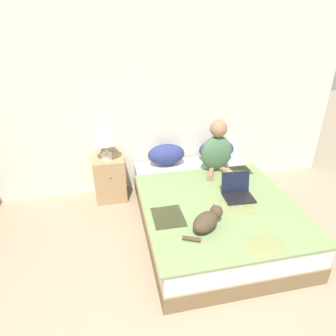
% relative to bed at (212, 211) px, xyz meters
% --- Properties ---
extents(wall_back, '(5.77, 0.05, 2.55)m').
position_rel_bed_xyz_m(wall_back, '(-0.71, 1.15, 1.05)').
color(wall_back, silver).
rests_on(wall_back, ground_plane).
extents(bed, '(1.66, 2.15, 0.45)m').
position_rel_bed_xyz_m(bed, '(0.00, 0.00, 0.00)').
color(bed, brown).
rests_on(bed, ground_plane).
extents(pillow_near, '(0.51, 0.30, 0.28)m').
position_rel_bed_xyz_m(pillow_near, '(-0.36, 0.90, 0.37)').
color(pillow_near, navy).
rests_on(pillow_near, bed).
extents(pillow_far, '(0.51, 0.30, 0.28)m').
position_rel_bed_xyz_m(pillow_far, '(0.36, 0.90, 0.37)').
color(pillow_far, navy).
rests_on(pillow_far, bed).
extents(person_sitting, '(0.41, 0.40, 0.69)m').
position_rel_bed_xyz_m(person_sitting, '(0.24, 0.58, 0.52)').
color(person_sitting, '#476B4C').
rests_on(person_sitting, bed).
extents(cat_tabby, '(0.47, 0.34, 0.20)m').
position_rel_bed_xyz_m(cat_tabby, '(-0.27, -0.56, 0.33)').
color(cat_tabby, '#473828').
rests_on(cat_tabby, bed).
extents(laptop_open, '(0.35, 0.31, 0.26)m').
position_rel_bed_xyz_m(laptop_open, '(0.26, -0.08, 0.28)').
color(laptop_open, black).
rests_on(laptop_open, bed).
extents(nightstand, '(0.41, 0.37, 0.61)m').
position_rel_bed_xyz_m(nightstand, '(-1.15, 0.90, 0.08)').
color(nightstand, tan).
rests_on(nightstand, ground_plane).
extents(table_lamp, '(0.33, 0.33, 0.41)m').
position_rel_bed_xyz_m(table_lamp, '(-1.16, 0.90, 0.68)').
color(table_lamp, beige).
rests_on(table_lamp, nightstand).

